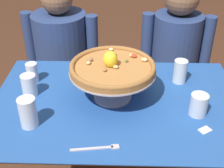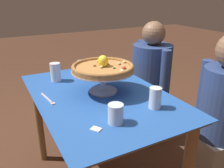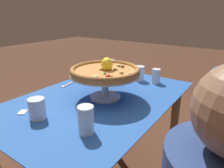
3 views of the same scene
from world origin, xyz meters
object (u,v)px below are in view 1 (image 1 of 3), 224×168
(water_glass_side_left, at_px, (29,86))
(water_glass_front_left, at_px, (28,114))
(water_glass_side_right, at_px, (198,106))
(water_glass_back_right, at_px, (180,73))
(diner_left, at_px, (63,65))
(pizza, at_px, (113,67))
(water_glass_back_left, at_px, (32,74))
(dinner_fork, at_px, (98,148))
(pizza_stand, at_px, (113,78))
(diner_right, at_px, (173,67))
(sugar_packet, at_px, (205,130))

(water_glass_side_left, bearing_deg, water_glass_front_left, -76.21)
(water_glass_side_right, xyz_separation_m, water_glass_back_right, (-0.04, 0.28, 0.01))
(water_glass_side_right, relative_size, water_glass_back_right, 0.83)
(water_glass_front_left, bearing_deg, diner_left, 91.43)
(water_glass_side_right, height_order, water_glass_front_left, water_glass_front_left)
(water_glass_side_right, bearing_deg, pizza, 162.79)
(water_glass_side_right, bearing_deg, diner_left, 133.55)
(pizza, height_order, water_glass_back_right, pizza)
(water_glass_back_left, xyz_separation_m, diner_left, (0.05, 0.54, -0.25))
(water_glass_back_right, relative_size, dinner_fork, 0.63)
(water_glass_back_right, relative_size, diner_left, 0.11)
(water_glass_side_right, distance_m, diner_left, 1.14)
(water_glass_back_left, relative_size, diner_left, 0.09)
(water_glass_back_right, xyz_separation_m, dinner_fork, (-0.40, -0.51, -0.05))
(pizza_stand, distance_m, water_glass_front_left, 0.42)
(diner_right, bearing_deg, water_glass_front_left, -130.18)
(pizza_stand, bearing_deg, dinner_fork, -97.47)
(water_glass_back_left, height_order, diner_right, diner_right)
(water_glass_side_left, bearing_deg, sugar_packet, -17.03)
(water_glass_side_left, distance_m, diner_right, 1.10)
(water_glass_side_left, bearing_deg, pizza_stand, -1.98)
(water_glass_side_left, bearing_deg, diner_left, 87.04)
(water_glass_front_left, bearing_deg, water_glass_back_left, 101.66)
(water_glass_back_right, xyz_separation_m, water_glass_front_left, (-0.70, -0.38, 0.01))
(water_glass_back_left, xyz_separation_m, dinner_fork, (0.38, -0.50, -0.04))
(diner_left, bearing_deg, water_glass_side_left, -92.96)
(water_glass_back_left, height_order, water_glass_side_left, water_glass_side_left)
(water_glass_side_right, relative_size, diner_left, 0.09)
(diner_right, bearing_deg, sugar_packet, -91.01)
(water_glass_back_right, distance_m, dinner_fork, 0.65)
(water_glass_side_left, xyz_separation_m, diner_left, (0.03, 0.67, -0.25))
(water_glass_side_left, xyz_separation_m, diner_right, (0.83, 0.68, -0.25))
(water_glass_front_left, bearing_deg, dinner_fork, -24.06)
(water_glass_side_right, height_order, water_glass_side_left, water_glass_side_left)
(water_glass_front_left, bearing_deg, pizza, 32.02)
(pizza_stand, height_order, dinner_fork, pizza_stand)
(water_glass_side_right, xyz_separation_m, water_glass_side_left, (-0.80, 0.13, 0.00))
(pizza_stand, relative_size, diner_right, 0.35)
(water_glass_front_left, bearing_deg, water_glass_side_left, 103.79)
(pizza_stand, height_order, diner_right, diner_right)
(water_glass_side_right, relative_size, sugar_packet, 2.06)
(water_glass_side_left, bearing_deg, water_glass_back_left, 97.65)
(water_glass_back_right, distance_m, water_glass_front_left, 0.80)
(water_glass_back_left, height_order, water_glass_front_left, water_glass_front_left)
(water_glass_side_left, xyz_separation_m, dinner_fork, (0.36, -0.37, -0.04))
(water_glass_back_right, distance_m, diner_right, 0.60)
(water_glass_side_right, xyz_separation_m, sugar_packet, (0.01, -0.11, -0.04))
(water_glass_side_right, distance_m, water_glass_back_left, 0.86)
(water_glass_back_left, bearing_deg, dinner_fork, -52.56)
(pizza_stand, relative_size, water_glass_side_left, 3.71)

